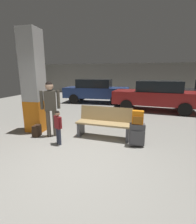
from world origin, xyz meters
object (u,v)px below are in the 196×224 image
object	(u,v)px
child	(58,124)
parked_car_far	(96,90)
suitcase	(137,134)
backpack_bright	(138,118)
adult	(50,103)
backpack_dark_floor	(37,131)
structural_pillar	(34,83)
parked_car_near	(156,95)
bench	(104,123)

from	to	relation	value
child	parked_car_far	bearing A→B (deg)	94.86
suitcase	parked_car_far	bearing A→B (deg)	112.29
suitcase	child	xyz separation A→B (m)	(-2.02, -0.35, 0.25)
backpack_bright	adult	bearing A→B (deg)	176.28
backpack_dark_floor	backpack_bright	bearing A→B (deg)	-0.86
structural_pillar	backpack_dark_floor	size ratio (longest dim) A/B	9.29
adult	backpack_bright	bearing A→B (deg)	-3.72
structural_pillar	suitcase	xyz separation A→B (m)	(3.23, -0.54, -1.25)
suitcase	child	size ratio (longest dim) A/B	0.66
backpack_dark_floor	parked_car_far	xyz separation A→B (m)	(0.35, 6.26, 0.64)
child	parked_car_far	size ratio (longest dim) A/B	0.22
backpack_bright	adult	world-z (taller)	adult
suitcase	parked_car_near	xyz separation A→B (m)	(0.93, 4.62, 0.48)
backpack_dark_floor	parked_car_far	size ratio (longest dim) A/B	0.08
structural_pillar	adult	size ratio (longest dim) A/B	1.93
bench	structural_pillar	bearing A→B (deg)	177.58
bench	adult	xyz separation A→B (m)	(-1.55, -0.28, 0.57)
bench	parked_car_far	distance (m)	6.10
bench	backpack_bright	size ratio (longest dim) A/B	4.83
bench	backpack_bright	bearing A→B (deg)	-25.19
backpack_dark_floor	adult	bearing A→B (deg)	14.77
child	parked_car_far	distance (m)	6.69
backpack_bright	adult	size ratio (longest dim) A/B	0.21
parked_car_far	parked_car_near	world-z (taller)	same
backpack_bright	parked_car_near	bearing A→B (deg)	78.64
structural_pillar	bench	world-z (taller)	structural_pillar
parked_car_far	bench	bearing A→B (deg)	-74.34
structural_pillar	parked_car_near	xyz separation A→B (m)	(4.16, 4.09, -0.76)
structural_pillar	parked_car_near	size ratio (longest dim) A/B	0.74
adult	backpack_dark_floor	distance (m)	0.96
parked_car_near	child	bearing A→B (deg)	-120.66
parked_car_near	adult	bearing A→B (deg)	-127.44
backpack_bright	parked_car_near	size ratio (longest dim) A/B	0.08
structural_pillar	bench	size ratio (longest dim) A/B	1.92
suitcase	backpack_bright	xyz separation A→B (m)	(-0.00, -0.00, 0.45)
structural_pillar	suitcase	bearing A→B (deg)	-9.47
suitcase	parked_car_near	distance (m)	4.74
bench	child	world-z (taller)	child
child	parked_car_near	world-z (taller)	parked_car_near
suitcase	structural_pillar	bearing A→B (deg)	170.53
bench	parked_car_far	xyz separation A→B (m)	(-1.64, 5.87, 0.36)
parked_car_near	parked_car_far	bearing A→B (deg)	154.40
bench	child	distance (m)	1.34
backpack_dark_floor	bench	bearing A→B (deg)	11.31
parked_car_far	adult	bearing A→B (deg)	-89.09
backpack_dark_floor	parked_car_near	distance (m)	6.03
backpack_dark_floor	structural_pillar	bearing A→B (deg)	120.75
adult	parked_car_near	xyz separation A→B (m)	(3.42, 4.46, -0.20)
suitcase	parked_car_far	world-z (taller)	parked_car_far
structural_pillar	backpack_bright	size ratio (longest dim) A/B	9.29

